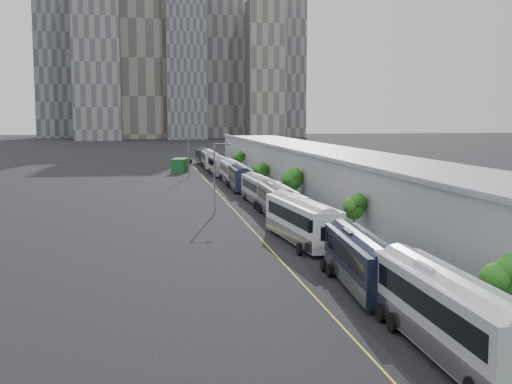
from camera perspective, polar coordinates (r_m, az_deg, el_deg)
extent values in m
cube|color=gray|center=(80.70, 5.49, -1.44)|extent=(10.00, 170.00, 0.12)
cube|color=gold|center=(78.65, -1.92, -1.67)|extent=(0.12, 160.00, 0.02)
cube|color=gray|center=(81.43, 8.24, 0.96)|extent=(12.00, 160.00, 6.80)
cube|color=gray|center=(81.22, 8.26, 2.68)|extent=(12.45, 160.40, 2.57)
cube|color=gray|center=(79.54, 4.22, 3.48)|extent=(0.30, 160.00, 0.40)
cube|color=slate|center=(324.95, -13.98, 12.90)|extent=(22.00, 22.00, 95.00)
cube|color=gray|center=(345.54, -9.85, 14.71)|extent=(26.00, 24.00, 120.00)
cube|color=slate|center=(333.93, -6.28, 11.59)|extent=(20.00, 20.00, 80.00)
cube|color=slate|center=(356.73, -3.20, 13.32)|extent=(24.00, 24.00, 105.00)
cube|color=gray|center=(333.38, 0.79, 10.78)|extent=(18.00, 18.00, 70.00)
cube|color=slate|center=(367.26, -16.73, 13.26)|extent=(28.00, 26.00, 110.00)
cube|color=slate|center=(371.70, 2.43, 11.90)|extent=(22.00, 22.00, 90.00)
cube|color=#ACAFB6|center=(32.76, 16.73, -10.28)|extent=(3.06, 14.02, 3.39)
cube|color=black|center=(32.40, 16.94, -9.36)|extent=(3.08, 12.34, 1.15)
cube|color=silver|center=(33.09, 16.67, -12.08)|extent=(3.09, 13.74, 1.08)
cube|color=#ACAFB6|center=(33.68, 15.62, -6.51)|extent=(1.44, 2.39, 0.32)
cube|color=black|center=(43.86, 9.32, -6.04)|extent=(3.52, 12.77, 3.06)
cube|color=black|center=(43.57, 9.41, -5.39)|extent=(3.46, 11.27, 1.04)
cube|color=silver|center=(44.09, 9.29, -7.28)|extent=(3.54, 12.52, 0.98)
cube|color=black|center=(44.88, 8.76, -3.56)|extent=(1.43, 2.23, 0.29)
cube|color=silver|center=(58.46, 4.07, -2.55)|extent=(4.00, 14.23, 3.40)
cube|color=black|center=(58.16, 4.13, -1.99)|extent=(3.92, 12.56, 1.16)
cube|color=silver|center=(58.65, 4.07, -3.60)|extent=(4.02, 13.95, 1.09)
cube|color=silver|center=(59.75, 3.72, -0.54)|extent=(1.60, 2.49, 0.32)
cube|color=slate|center=(73.39, 1.85, -0.76)|extent=(2.83, 13.07, 3.16)
cube|color=black|center=(73.13, 1.88, -0.34)|extent=(2.86, 11.51, 1.07)
cube|color=silver|center=(73.53, 1.85, -1.54)|extent=(2.86, 12.81, 1.01)
cube|color=slate|center=(74.65, 1.63, 0.70)|extent=(1.34, 2.23, 0.30)
cube|color=#A2A6AC|center=(84.93, 0.26, 0.23)|extent=(2.86, 12.70, 3.06)
cube|color=black|center=(84.68, 0.29, 0.58)|extent=(2.88, 11.19, 1.04)
cube|color=silver|center=(85.05, 0.26, -0.43)|extent=(2.90, 12.45, 0.98)
cube|color=#A2A6AC|center=(86.19, 0.10, 1.44)|extent=(1.32, 2.17, 0.29)
cube|color=black|center=(100.89, -1.49, 1.32)|extent=(3.00, 13.45, 3.24)
cube|color=black|center=(100.63, -1.47, 1.64)|extent=(3.02, 11.84, 1.10)
cube|color=silver|center=(100.99, -1.49, 0.73)|extent=(3.03, 13.18, 1.04)
cube|color=black|center=(102.26, -1.61, 2.39)|extent=(1.39, 2.30, 0.31)
cube|color=silver|center=(111.57, -2.23, 1.84)|extent=(2.79, 13.42, 3.25)
cube|color=black|center=(111.31, -2.22, 2.13)|extent=(2.84, 11.81, 1.10)
cube|color=silver|center=(111.66, -2.23, 1.31)|extent=(2.83, 13.15, 1.04)
cube|color=silver|center=(112.96, -2.33, 2.80)|extent=(1.36, 2.28, 0.31)
cube|color=gray|center=(125.97, -3.35, 2.38)|extent=(2.82, 13.26, 3.20)
cube|color=black|center=(125.72, -3.34, 2.64)|extent=(2.86, 11.67, 1.09)
cube|color=silver|center=(126.05, -3.35, 1.92)|extent=(2.86, 12.99, 1.03)
cube|color=gray|center=(127.36, -3.43, 3.22)|extent=(1.35, 2.26, 0.31)
cube|color=#9A9CA3|center=(142.66, -4.14, 2.92)|extent=(3.06, 13.83, 3.34)
cube|color=black|center=(142.41, -4.14, 3.15)|extent=(3.08, 12.18, 1.13)
cube|color=silver|center=(142.74, -4.14, 2.49)|extent=(3.09, 13.56, 1.07)
cube|color=#9A9CA3|center=(144.13, -4.21, 3.68)|extent=(1.43, 2.36, 0.32)
cube|color=#161F32|center=(153.50, -4.55, 3.13)|extent=(3.73, 13.12, 3.13)
cube|color=black|center=(153.27, -4.54, 3.34)|extent=(3.65, 11.58, 1.07)
cube|color=silver|center=(153.56, -4.54, 2.76)|extent=(3.75, 12.86, 1.00)
cube|color=#161F32|center=(154.89, -4.60, 3.80)|extent=(1.48, 2.30, 0.30)
cylinder|color=black|center=(35.55, 20.80, -9.81)|extent=(0.18, 0.18, 3.28)
sphere|color=#166318|center=(35.12, 20.91, -7.15)|extent=(2.19, 2.19, 2.19)
cylinder|color=black|center=(57.11, 8.69, -3.07)|extent=(0.18, 0.18, 3.70)
sphere|color=#166318|center=(56.84, 8.72, -1.27)|extent=(1.80, 1.80, 1.80)
cylinder|color=black|center=(79.35, 3.17, -0.18)|extent=(0.18, 0.18, 3.91)
sphere|color=#166318|center=(79.13, 3.18, 1.25)|extent=(2.46, 2.46, 2.46)
cylinder|color=black|center=(101.61, 0.38, 1.05)|extent=(0.18, 0.18, 2.88)
sphere|color=#166318|center=(101.47, 0.38, 1.92)|extent=(2.31, 2.31, 2.31)
cylinder|color=black|center=(126.74, -1.55, 2.33)|extent=(0.18, 0.18, 3.52)
sphere|color=#166318|center=(126.62, -1.56, 3.12)|extent=(1.99, 1.99, 1.99)
cylinder|color=#59595E|center=(75.48, -3.72, 1.18)|extent=(0.18, 0.18, 8.41)
cylinder|color=#59595E|center=(75.29, -3.06, 4.30)|extent=(1.80, 0.14, 0.14)
cube|color=#59595E|center=(75.39, -2.45, 4.20)|extent=(0.50, 0.22, 0.18)
cylinder|color=#59595E|center=(120.93, -6.04, 3.51)|extent=(0.18, 0.18, 9.53)
cylinder|color=#59595E|center=(120.82, -5.64, 5.72)|extent=(1.80, 0.14, 0.14)
cube|color=#59595E|center=(120.88, -5.26, 5.66)|extent=(0.50, 0.22, 0.18)
cube|color=#14411C|center=(132.77, -6.75, 2.35)|extent=(4.11, 6.52, 2.92)
imported|color=black|center=(156.14, -6.32, 2.77)|extent=(3.91, 6.26, 1.61)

